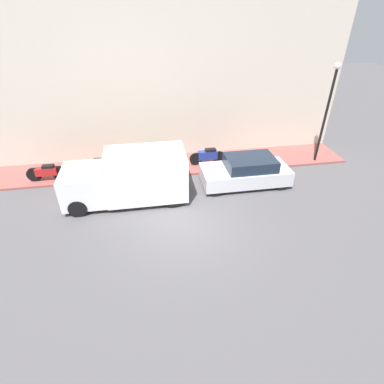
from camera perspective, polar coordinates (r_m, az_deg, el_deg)
The scene contains 10 objects.
ground_plane at distance 11.37m, azimuth -1.23°, elevation -6.25°, with size 60.00×60.00×0.00m, color #514F51.
sidewalk at distance 15.39m, azimuth -3.91°, elevation 5.19°, with size 2.28×17.96×0.10m.
building_facade at distance 15.34m, azimuth -5.00°, elevation 19.49°, with size 0.30×17.96×7.33m.
parked_car at distance 13.74m, azimuth 10.26°, elevation 3.88°, with size 1.75×3.92×1.32m.
delivery_van at distance 12.53m, azimuth -12.15°, elevation 2.78°, with size 2.05×4.95×2.07m.
motorcycle_blue at distance 15.16m, azimuth 3.03°, elevation 6.90°, with size 0.30×1.83×0.82m.
motorcycle_black at distance 14.77m, azimuth -17.45°, elevation 4.61°, with size 0.30×1.92×0.85m.
motorcycle_red at distance 15.24m, azimuth -25.94°, elevation 3.47°, with size 0.30×1.77×0.76m.
streetlamp at distance 16.03m, azimuth 24.52°, elevation 14.89°, with size 0.29×0.29×4.74m.
potted_plant at distance 15.43m, azimuth -7.03°, elevation 7.69°, with size 0.68×0.68×1.05m.
Camera 1 is at (-8.75, 1.23, 7.16)m, focal length 28.00 mm.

